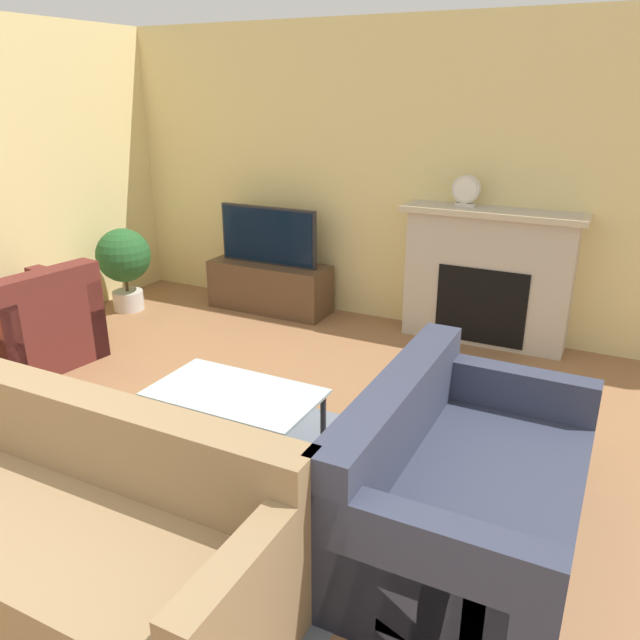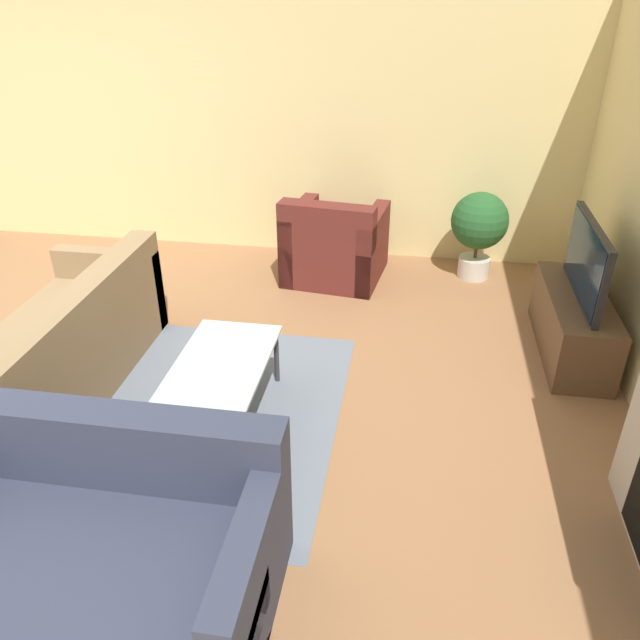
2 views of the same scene
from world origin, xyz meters
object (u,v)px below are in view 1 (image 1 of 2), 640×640
armchair_by_window (31,328)px  coffee_table (235,398)px  potted_plant (124,260)px  tv (268,236)px  mantel_clock (466,190)px  couch_sectional (67,531)px  couch_loveseat (459,492)px

armchair_by_window → coffee_table: (2.26, -0.41, 0.09)m
coffee_table → potted_plant: potted_plant is taller
tv → mantel_clock: 1.95m
couch_sectional → tv: bearing=107.5°
couch_sectional → potted_plant: size_ratio=2.58×
tv → couch_loveseat: tv is taller
couch_loveseat → coffee_table: (-1.40, 0.15, 0.11)m
couch_loveseat → mantel_clock: bearing=15.4°
couch_sectional → armchair_by_window: same height
couch_loveseat → mantel_clock: 2.96m
couch_sectional → potted_plant: (-2.42, 2.96, 0.23)m
tv → armchair_by_window: size_ratio=1.07×
potted_plant → mantel_clock: (3.15, 0.79, 0.80)m
tv → couch_sectional: bearing=-72.5°
tv → potted_plant: tv is taller
coffee_table → armchair_by_window: bearing=169.6°
couch_loveseat → potted_plant: bearing=64.1°
tv → coffee_table: bearing=-63.2°
couch_loveseat → potted_plant: potted_plant is taller
coffee_table → mantel_clock: 2.77m
tv → mantel_clock: mantel_clock is taller
armchair_by_window → couch_sectional: bearing=60.5°
couch_sectional → couch_loveseat: same height
mantel_clock → couch_sectional: bearing=-101.0°
tv → potted_plant: (-1.28, -0.65, -0.25)m
coffee_table → couch_loveseat: bearing=-6.1°
tv → coffee_table: (1.21, -2.39, -0.37)m
couch_sectional → couch_loveseat: bearing=36.1°
couch_loveseat → coffee_table: bearing=83.9°
tv → armchair_by_window: tv is taller
armchair_by_window → mantel_clock: (2.92, 2.11, 1.02)m
couch_loveseat → armchair_by_window: same height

